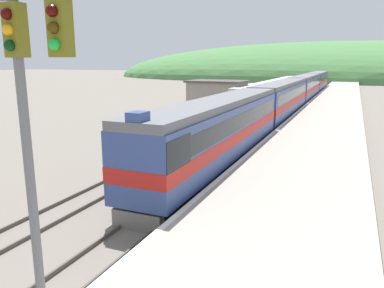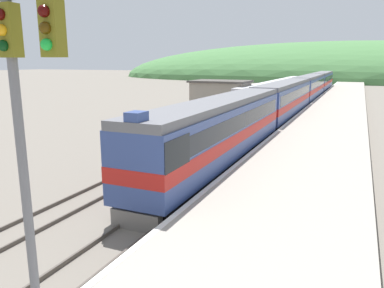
% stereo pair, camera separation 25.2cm
% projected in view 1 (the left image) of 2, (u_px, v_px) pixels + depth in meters
% --- Properties ---
extents(track_main, '(1.52, 180.00, 0.16)m').
position_uv_depth(track_main, '(308.00, 98.00, 67.44)').
color(track_main, '#4C443D').
rests_on(track_main, ground).
extents(track_siding, '(1.52, 180.00, 0.16)m').
position_uv_depth(track_siding, '(285.00, 97.00, 69.01)').
color(track_siding, '#4C443D').
rests_on(track_siding, ground).
extents(platform, '(6.99, 140.00, 0.94)m').
position_uv_depth(platform, '(332.00, 111.00, 47.44)').
color(platform, '#9E9689').
rests_on(platform, ground).
extents(distant_hills, '(185.77, 83.60, 28.37)m').
position_uv_depth(distant_hills, '(334.00, 79.00, 145.81)').
color(distant_hills, '#477A42').
rests_on(distant_hills, ground).
extents(station_shed, '(7.25, 5.02, 4.23)m').
position_uv_depth(station_shed, '(217.00, 97.00, 47.81)').
color(station_shed, gray).
rests_on(station_shed, ground).
extents(express_train_lead_car, '(2.84, 20.06, 4.70)m').
position_uv_depth(express_train_lead_car, '(218.00, 131.00, 23.02)').
color(express_train_lead_car, black).
rests_on(express_train_lead_car, ground).
extents(carriage_second, '(2.83, 21.29, 4.34)m').
position_uv_depth(carriage_second, '(282.00, 99.00, 42.58)').
color(carriage_second, black).
rests_on(carriage_second, ground).
extents(carriage_third, '(2.83, 21.29, 4.34)m').
position_uv_depth(carriage_third, '(305.00, 87.00, 62.48)').
color(carriage_third, black).
rests_on(carriage_third, ground).
extents(carriage_fourth, '(2.83, 21.29, 4.34)m').
position_uv_depth(carriage_fourth, '(317.00, 81.00, 82.37)').
color(carriage_fourth, black).
rests_on(carriage_fourth, ground).
extents(siding_train, '(2.90, 40.74, 3.60)m').
position_uv_depth(siding_train, '(275.00, 91.00, 60.12)').
color(siding_train, black).
rests_on(siding_train, ground).
extents(signal_mast_main, '(3.30, 0.42, 8.65)m').
position_uv_depth(signal_mast_main, '(21.00, 91.00, 7.45)').
color(signal_mast_main, slate).
rests_on(signal_mast_main, ground).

